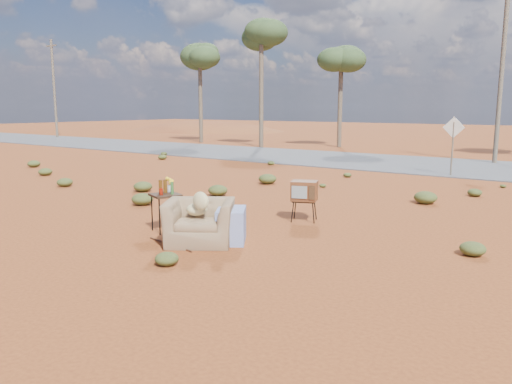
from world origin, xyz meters
The scene contains 14 objects.
ground centered at (0.00, 0.00, 0.00)m, with size 140.00×140.00×0.00m, color #93461D.
highway centered at (0.00, 15.00, 0.02)m, with size 140.00×7.00×0.04m, color #565659.
dirt_mound centered at (-30.00, 34.00, 0.00)m, with size 26.00×18.00×2.00m, color brown.
armchair centered at (0.19, -0.26, 0.51)m, with size 1.61×1.59×1.10m.
tv_unit centered at (0.78, 2.40, 0.68)m, with size 0.69×0.63×0.91m.
side_table centered at (-1.08, -0.03, 0.81)m, with size 0.71×0.71×1.09m.
rusty_bar centered at (-0.23, -0.79, 0.02)m, with size 0.04×0.04×1.31m, color #512915.
road_sign centered at (1.50, 12.00, 1.50)m, with size 0.78×0.06×2.19m.
eucalyptus_far_left centered at (-18.00, 20.00, 5.94)m, with size 3.20×3.20×7.10m.
eucalyptus_left centered at (-12.00, 19.00, 6.92)m, with size 3.20×3.20×8.10m.
eucalyptus_near_left centered at (-8.00, 22.00, 5.45)m, with size 3.20×3.20×6.60m.
utility_pole_west centered at (-32.00, 17.50, 4.15)m, with size 1.40×0.20×8.00m.
utility_pole_center centered at (2.00, 17.50, 4.15)m, with size 1.40×0.20×8.00m.
scrub_patch centered at (-0.82, 4.41, 0.14)m, with size 17.49×8.07×0.33m.
Camera 1 is at (6.29, -7.16, 2.54)m, focal length 35.00 mm.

